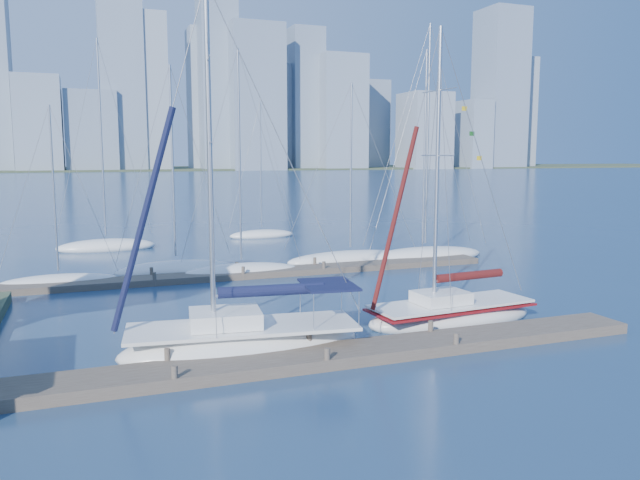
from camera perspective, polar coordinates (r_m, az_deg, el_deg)
name	(u,v)px	position (r m, az deg, el deg)	size (l,w,h in m)	color
ground	(318,363)	(22.08, -0.20, -11.17)	(700.00, 700.00, 0.00)	navy
near_dock	(318,357)	(22.02, -0.20, -10.68)	(26.00, 2.00, 0.40)	#4A3F36
far_dock	(257,273)	(37.43, -5.83, -3.04)	(30.00, 1.80, 0.36)	#4A3F36
far_shore	(102,170)	(339.75, -19.35, 6.09)	(800.00, 100.00, 1.50)	#38472D
sailboat_navy	(243,326)	(22.96, -7.08, -7.83)	(9.19, 3.96, 13.57)	white
sailboat_maroon	(451,299)	(27.38, 11.89, -5.32)	(7.94, 3.16, 12.81)	white
bg_boat_0	(59,282)	(37.41, -22.74, -3.56)	(6.77, 3.85, 10.12)	white
bg_boat_1	(176,269)	(38.91, -13.03, -2.64)	(7.55, 4.04, 12.79)	white
bg_boat_2	(242,271)	(37.79, -7.18, -2.83)	(7.41, 3.63, 13.59)	white
bg_boat_3	(350,259)	(42.05, 2.79, -1.71)	(9.23, 4.29, 12.18)	white
bg_boat_4	(422,255)	(43.83, 9.34, -1.39)	(9.56, 4.35, 14.51)	white
bg_boat_5	(425,255)	(43.90, 9.58, -1.34)	(9.21, 4.16, 16.22)	white
bg_boat_6	(106,246)	(50.30, -18.95, -0.49)	(7.64, 4.25, 16.06)	white
bg_boat_7	(262,234)	(55.24, -5.35, 0.52)	(5.92, 2.54, 12.00)	white
skyline	(141,97)	(312.09, -16.08, 12.48)	(503.50, 51.31, 106.50)	slate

